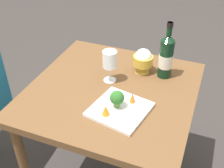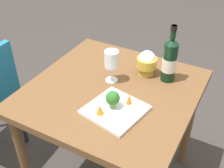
# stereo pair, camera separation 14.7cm
# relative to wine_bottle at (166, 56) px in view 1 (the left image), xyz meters

# --- Properties ---
(dining_table) EXTENTS (0.85, 0.85, 0.75)m
(dining_table) POSITION_rel_wine_bottle_xyz_m (0.22, -0.22, -0.22)
(dining_table) COLOR brown
(dining_table) RESTS_ON ground_plane
(wine_bottle) EXTENTS (0.08, 0.08, 0.32)m
(wine_bottle) POSITION_rel_wine_bottle_xyz_m (0.00, 0.00, 0.00)
(wine_bottle) COLOR black
(wine_bottle) RESTS_ON dining_table
(wine_glass) EXTENTS (0.08, 0.08, 0.18)m
(wine_glass) POSITION_rel_wine_bottle_xyz_m (0.15, -0.26, 0.00)
(wine_glass) COLOR white
(wine_glass) RESTS_ON dining_table
(rice_bowl) EXTENTS (0.11, 0.11, 0.14)m
(rice_bowl) POSITION_rel_wine_bottle_xyz_m (0.00, -0.12, -0.05)
(rice_bowl) COLOR gold
(rice_bowl) RESTS_ON dining_table
(serving_plate) EXTENTS (0.29, 0.29, 0.02)m
(serving_plate) POSITION_rel_wine_bottle_xyz_m (0.37, -0.13, -0.12)
(serving_plate) COLOR white
(serving_plate) RESTS_ON dining_table
(broccoli_floret) EXTENTS (0.07, 0.07, 0.09)m
(broccoli_floret) POSITION_rel_wine_bottle_xyz_m (0.36, -0.14, -0.06)
(broccoli_floret) COLOR #729E4C
(broccoli_floret) RESTS_ON serving_plate
(carrot_garnish_left) EXTENTS (0.03, 0.03, 0.05)m
(carrot_garnish_left) POSITION_rel_wine_bottle_xyz_m (0.30, -0.09, -0.08)
(carrot_garnish_left) COLOR orange
(carrot_garnish_left) RESTS_ON serving_plate
(carrot_garnish_right) EXTENTS (0.04, 0.04, 0.05)m
(carrot_garnish_right) POSITION_rel_wine_bottle_xyz_m (0.43, -0.17, -0.08)
(carrot_garnish_right) COLOR orange
(carrot_garnish_right) RESTS_ON serving_plate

